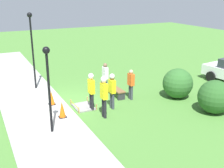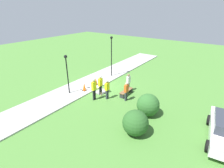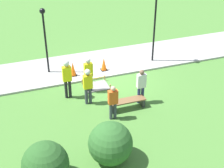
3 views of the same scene
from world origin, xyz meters
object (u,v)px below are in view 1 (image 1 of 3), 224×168
(worker_trainee, at_px, (112,88))
(bystander_in_gray_shirt, at_px, (105,76))
(worker_assistant, at_px, (91,88))
(bystander_in_orange_shirt, at_px, (131,83))
(traffic_cone_far_patch, at_px, (62,109))
(traffic_cone_near_patch, at_px, (52,98))
(worker_supervisor, at_px, (104,92))
(park_bench, at_px, (115,90))
(lamppost_far, at_px, (32,41))
(lamppost_near, at_px, (48,77))

(worker_trainee, xyz_separation_m, bystander_in_gray_shirt, (-2.27, 0.70, -0.09))
(worker_assistant, height_order, bystander_in_orange_shirt, worker_assistant)
(traffic_cone_far_patch, bearing_deg, traffic_cone_near_patch, -178.85)
(worker_supervisor, height_order, bystander_in_gray_shirt, worker_supervisor)
(park_bench, distance_m, bystander_in_orange_shirt, 1.15)
(park_bench, distance_m, worker_assistant, 2.41)
(park_bench, bearing_deg, traffic_cone_far_patch, -64.86)
(park_bench, distance_m, worker_trainee, 1.95)
(traffic_cone_near_patch, relative_size, park_bench, 0.44)
(bystander_in_gray_shirt, bearing_deg, park_bench, 18.51)
(traffic_cone_far_patch, xyz_separation_m, bystander_in_gray_shirt, (-2.38, 3.25, 0.49))
(worker_assistant, bearing_deg, bystander_in_gray_shirt, 139.98)
(lamppost_far, bearing_deg, traffic_cone_near_patch, 3.54)
(park_bench, bearing_deg, worker_supervisor, -37.05)
(traffic_cone_near_patch, xyz_separation_m, park_bench, (0.03, 3.53, -0.14))
(worker_supervisor, relative_size, lamppost_near, 0.57)
(park_bench, xyz_separation_m, bystander_in_orange_shirt, (0.85, 0.49, 0.60))
(bystander_in_orange_shirt, distance_m, bystander_in_gray_shirt, 1.75)
(worker_assistant, distance_m, bystander_in_gray_shirt, 2.58)
(traffic_cone_near_patch, xyz_separation_m, worker_trainee, (1.56, 2.58, 0.60))
(worker_supervisor, bearing_deg, worker_assistant, -170.52)
(traffic_cone_near_patch, bearing_deg, park_bench, 89.48)
(park_bench, bearing_deg, bystander_in_orange_shirt, 30.14)
(traffic_cone_near_patch, distance_m, park_bench, 3.53)
(park_bench, height_order, lamppost_near, lamppost_near)
(traffic_cone_near_patch, bearing_deg, worker_supervisor, 37.73)
(bystander_in_gray_shirt, height_order, lamppost_far, lamppost_far)
(worker_assistant, bearing_deg, traffic_cone_near_patch, -128.06)
(lamppost_near, xyz_separation_m, lamppost_far, (-5.69, 0.57, 0.48))
(traffic_cone_near_patch, xyz_separation_m, bystander_in_orange_shirt, (0.88, 4.02, 0.46))
(park_bench, distance_m, lamppost_near, 5.50)
(traffic_cone_near_patch, relative_size, lamppost_far, 0.17)
(bystander_in_gray_shirt, xyz_separation_m, lamppost_far, (-2.18, -3.46, 1.92))
(traffic_cone_far_patch, distance_m, worker_trainee, 2.61)
(traffic_cone_far_patch, height_order, lamppost_far, lamppost_far)
(traffic_cone_near_patch, height_order, bystander_in_gray_shirt, bystander_in_gray_shirt)
(traffic_cone_far_patch, relative_size, bystander_in_gray_shirt, 0.45)
(bystander_in_orange_shirt, distance_m, lamppost_far, 5.98)
(worker_assistant, xyz_separation_m, lamppost_far, (-4.16, -1.80, 1.78))
(worker_supervisor, relative_size, worker_assistant, 1.07)
(bystander_in_orange_shirt, relative_size, lamppost_near, 0.47)
(worker_assistant, bearing_deg, worker_trainee, 72.91)
(worker_trainee, distance_m, bystander_in_gray_shirt, 2.38)
(traffic_cone_near_patch, distance_m, lamppost_near, 3.49)
(lamppost_far, bearing_deg, worker_assistant, 23.41)
(lamppost_near, height_order, lamppost_far, lamppost_far)
(park_bench, xyz_separation_m, lamppost_far, (-2.92, -3.71, 2.57))
(traffic_cone_near_patch, height_order, park_bench, traffic_cone_near_patch)
(worker_assistant, relative_size, bystander_in_gray_shirt, 1.08)
(worker_trainee, bearing_deg, lamppost_far, -148.22)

